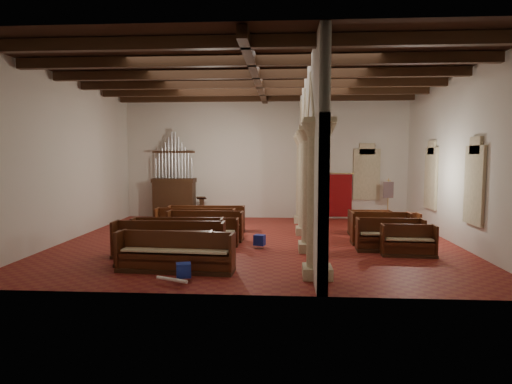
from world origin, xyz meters
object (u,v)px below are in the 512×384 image
Objects in this scene: processional_banner at (388,207)px; nave_pew_0 at (176,259)px; pipe_organ at (174,191)px; aisle_pew_0 at (408,245)px; lectern at (202,209)px.

nave_pew_0 is (-7.70, -8.64, -0.40)m from processional_banner.
pipe_organ reaches higher than processional_banner.
nave_pew_0 is 7.18m from aisle_pew_0.
processional_banner reaches higher than lectern.
nave_pew_0 is at bearing -137.13° from processional_banner.
processional_banner is at bearing 52.14° from nave_pew_0.
lectern is 0.35× the size of nave_pew_0.
processional_banner is at bearing -5.15° from lectern.
pipe_organ is at bearing 108.47° from nave_pew_0.
processional_banner is (10.22, -1.02, -0.62)m from pipe_organ.
processional_banner is at bearing -5.73° from pipe_organ.
lectern is at bearing -0.42° from pipe_organ.
processional_banner is 0.64× the size of nave_pew_0.
pipe_organ reaches higher than lectern.
lectern is 10.87m from aisle_pew_0.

